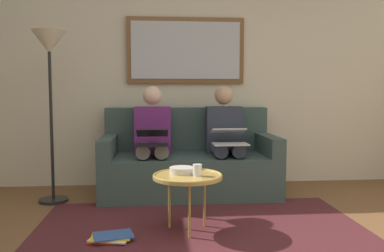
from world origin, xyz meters
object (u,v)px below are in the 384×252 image
object	(u,v)px
laptop_black	(152,138)
magazine_stack	(111,237)
person_right	(152,137)
laptop_silver	(229,137)
person_left	(225,136)
standing_lamp	(50,61)
couch	(189,163)
bowl	(182,170)
framed_mirror	(186,50)
coffee_table	(188,177)
cup	(197,170)

from	to	relation	value
laptop_black	magazine_stack	bearing A→B (deg)	74.63
person_right	laptop_silver	bearing A→B (deg)	162.66
person_left	magazine_stack	size ratio (longest dim) A/B	3.35
standing_lamp	person_right	bearing A→B (deg)	-168.44
person_right	standing_lamp	distance (m)	1.25
couch	laptop_silver	xyz separation A→B (m)	(-0.38, 0.31, 0.32)
bowl	magazine_stack	distance (m)	0.73
couch	framed_mirror	bearing A→B (deg)	-90.00
framed_mirror	person_left	size ratio (longest dim) A/B	1.18
coffee_table	person_right	distance (m)	1.20
cup	laptop_silver	distance (m)	1.04
coffee_table	magazine_stack	xyz separation A→B (m)	(0.57, 0.16, -0.40)
couch	person_right	world-z (taller)	person_right
couch	bowl	xyz separation A→B (m)	(0.14, 1.15, 0.15)
bowl	person_left	distance (m)	1.21
couch	coffee_table	distance (m)	1.23
bowl	person_right	world-z (taller)	person_right
cup	laptop_silver	xyz separation A→B (m)	(-0.42, -0.95, 0.15)
laptop_black	laptop_silver	bearing A→B (deg)	179.79
person_right	magazine_stack	distance (m)	1.46
coffee_table	person_right	world-z (taller)	person_right
person_left	magazine_stack	bearing A→B (deg)	51.00
magazine_stack	laptop_black	bearing A→B (deg)	-105.37
laptop_silver	magazine_stack	xyz separation A→B (m)	(1.06, 1.07, -0.61)
framed_mirror	person_right	size ratio (longest dim) A/B	1.18
coffee_table	magazine_stack	world-z (taller)	coffee_table
standing_lamp	couch	bearing A→B (deg)	-168.85
couch	laptop_black	size ratio (longest dim) A/B	5.08
person_left	magazine_stack	xyz separation A→B (m)	(1.06, 1.31, -0.58)
coffee_table	person_left	distance (m)	1.26
laptop_black	standing_lamp	distance (m)	1.23
bowl	laptop_silver	size ratio (longest dim) A/B	0.53
laptop_black	magazine_stack	distance (m)	1.26
laptop_black	standing_lamp	bearing A→B (deg)	-2.18
coffee_table	bowl	bearing A→B (deg)	-60.34
standing_lamp	cup	bearing A→B (deg)	143.28
bowl	person_left	bearing A→B (deg)	-116.01
magazine_stack	laptop_silver	bearing A→B (deg)	-134.72
framed_mirror	cup	distance (m)	1.96
laptop_silver	laptop_black	bearing A→B (deg)	-0.21
couch	laptop_silver	world-z (taller)	couch
cup	bowl	distance (m)	0.15
couch	cup	bearing A→B (deg)	88.49
framed_mirror	person_right	xyz separation A→B (m)	(0.38, 0.46, -0.94)
coffee_table	person_right	bearing A→B (deg)	-76.42
cup	laptop_black	xyz separation A→B (m)	(0.35, -0.95, 0.14)
laptop_silver	person_right	bearing A→B (deg)	-17.34
framed_mirror	magazine_stack	size ratio (longest dim) A/B	3.94
couch	standing_lamp	world-z (taller)	standing_lamp
bowl	laptop_black	distance (m)	0.89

